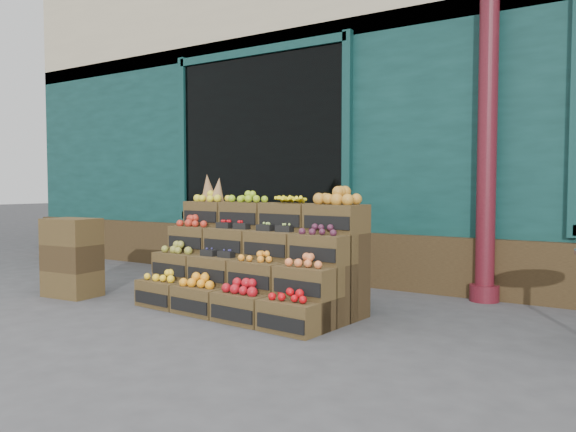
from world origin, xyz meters
The scene contains 5 objects.
ground centered at (0.00, 0.00, 0.00)m, with size 60.00×60.00×0.00m, color #3F3F41.
shop_facade centered at (0.00, 5.11, 2.40)m, with size 12.00×6.24×4.80m.
crate_display centered at (-0.48, 0.55, 0.38)m, with size 2.05×1.12×1.24m.
spare_crates centered at (-2.37, 0.02, 0.40)m, with size 0.56×0.41×0.79m.
shopkeeper centered at (-1.59, 2.91, 1.06)m, with size 0.77×0.51×2.11m, color #15491D.
Camera 1 is at (2.54, -3.52, 1.12)m, focal length 35.00 mm.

